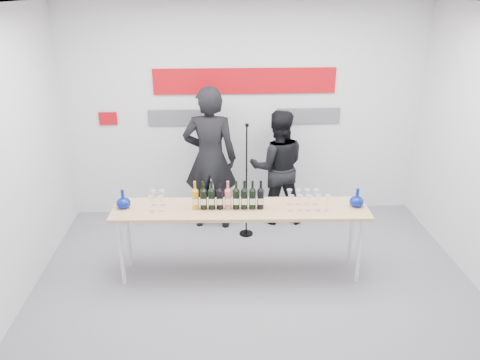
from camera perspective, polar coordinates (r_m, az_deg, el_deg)
The scene contains 12 objects.
ground at distance 5.43m, azimuth 1.84°, elevation -12.78°, with size 5.00×5.00×0.00m, color slate.
back_wall at distance 6.64m, azimuth 0.58°, elevation 8.20°, with size 5.00×0.04×3.00m, color silver.
signage at distance 6.54m, azimuth 0.11°, elevation 10.73°, with size 3.38×0.02×0.79m.
tasting_table at distance 5.25m, azimuth 0.06°, elevation -4.04°, with size 2.87×0.68×0.86m.
wine_bottles at distance 5.14m, azimuth -1.48°, elevation -1.85°, with size 0.80×0.10×0.33m.
decanter_left at distance 5.35m, azimuth -14.08°, elevation -2.22°, with size 0.16×0.16×0.21m, color navy, non-canonical shape.
decanter_right at distance 5.39m, azimuth 14.08°, elevation -2.04°, with size 0.16×0.16×0.21m, color navy, non-canonical shape.
glasses_left at distance 5.25m, azimuth -10.07°, elevation -2.52°, with size 0.17×0.23×0.18m.
glasses_right at distance 5.24m, azimuth 8.06°, elevation -2.46°, with size 0.46×0.24×0.18m.
presenter_left at distance 6.32m, azimuth -3.66°, elevation 2.59°, with size 0.72×0.48×1.98m, color black.
presenter_right at distance 6.53m, azimuth 4.59°, elevation 1.56°, with size 0.79×0.62×1.62m, color black.
mic_stand at distance 6.23m, azimuth 0.78°, elevation -2.76°, with size 0.18×0.18×1.58m.
Camera 1 is at (-0.40, -4.42, 3.14)m, focal length 35.00 mm.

